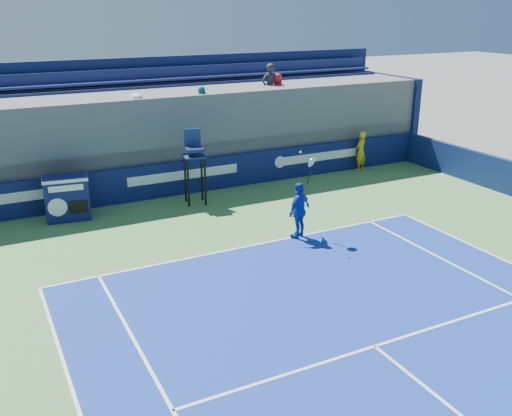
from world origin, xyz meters
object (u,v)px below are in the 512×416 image
match_clock (67,197)px  umpire_chair (194,159)px  ball_person (361,151)px  tennis_player (299,210)px

match_clock → umpire_chair: bearing=-4.6°
ball_person → umpire_chair: bearing=-18.8°
ball_person → tennis_player: 7.60m
umpire_chair → tennis_player: tennis_player is taller
ball_person → tennis_player: tennis_player is taller
ball_person → match_clock: 11.39m
ball_person → umpire_chair: (-7.32, -0.77, 0.73)m
umpire_chair → tennis_player: size_ratio=0.96×
match_clock → tennis_player: 7.16m
ball_person → tennis_player: (-5.79, -4.92, 0.03)m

